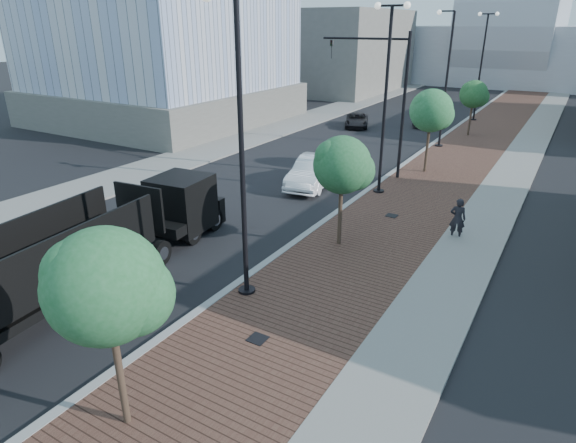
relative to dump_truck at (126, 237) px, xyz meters
The scene contains 23 objects.
sidewalk 31.64m from the dump_truck, 75.88° to the left, with size 7.00×140.00×0.12m, color #4C2D23.
concrete_strip 32.40m from the dump_truck, 71.25° to the left, with size 2.40×140.00×0.13m, color slate.
curb 30.97m from the dump_truck, 82.18° to the left, with size 0.30×140.00×0.14m, color gray.
west_sidewalk 31.92m from the dump_truck, 106.00° to the left, with size 4.00×140.00×0.12m, color slate.
dump_truck is the anchor object (origin of this frame).
white_sedan 12.14m from the dump_truck, 84.23° to the left, with size 1.74×4.98×1.64m, color white.
dark_car_mid 28.85m from the dump_truck, 96.72° to the left, with size 1.90×4.12×1.14m, color black.
dark_car_far 32.44m from the dump_truck, 86.60° to the left, with size 1.81×4.46×1.29m, color black.
pedestrian 13.13m from the dump_truck, 42.52° to the left, with size 0.64×0.42×1.77m, color black.
streetlight_1 5.67m from the dump_truck, ahead, with size 1.44×0.56×9.21m.
streetlight_2 14.01m from the dump_truck, 69.20° to the left, with size 1.72×0.56×9.28m.
streetlight_3 25.30m from the dump_truck, 79.21° to the left, with size 1.44×0.56×9.21m.
streetlight_4 37.15m from the dump_truck, 82.52° to the left, with size 1.72×0.56×9.28m.
traffic_mast 16.57m from the dump_truck, 75.98° to the left, with size 5.09×0.20×8.00m.
tree_0 8.24m from the dump_truck, 42.22° to the right, with size 2.44×2.40×4.77m.
tree_1 8.44m from the dump_truck, 44.15° to the left, with size 2.29×2.22×4.50m.
tree_2 18.79m from the dump_truck, 71.68° to the left, with size 2.49×2.45×4.96m.
tree_3 30.33m from the dump_truck, 78.84° to the left, with size 2.21×2.13×4.36m.
tower_podium 30.09m from the dump_truck, 131.13° to the left, with size 19.00×19.00×3.00m, color #5F5C55.
convention_center 75.84m from the dump_truck, 88.33° to the left, with size 50.00×30.00×50.00m.
commercial_block_nw 53.20m from the dump_truck, 107.31° to the left, with size 14.00×20.00×10.00m, color slate.
utility_cover_1 6.84m from the dump_truck, 11.44° to the right, with size 0.50×0.50×0.02m, color black.
utility_cover_2 11.76m from the dump_truck, 55.62° to the left, with size 0.50×0.50×0.02m, color black.
Camera 1 is at (8.96, -1.30, 8.35)m, focal length 30.19 mm.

